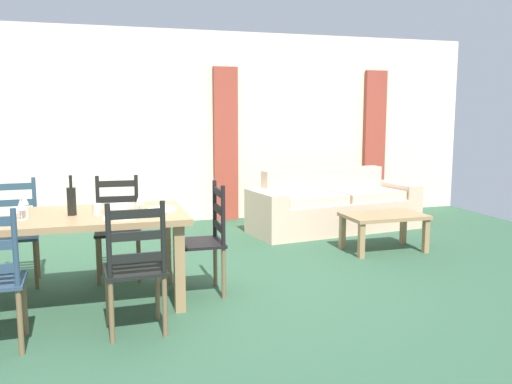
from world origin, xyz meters
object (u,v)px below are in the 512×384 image
coffee_cup_secondary (25,213)px  coffee_cup_primary (97,209)px  dining_chair_far_left (14,232)px  couch (332,208)px  dining_chair_head_east (206,239)px  wine_glass_far_left (24,200)px  dining_chair_far_right (118,228)px  wine_glass_near_left (21,205)px  coffee_table (384,220)px  dining_table (64,226)px  dining_chair_near_right (135,268)px  wine_glass_near_right (139,200)px  wine_bottle (72,200)px

coffee_cup_secondary → coffee_cup_primary: bearing=-1.5°
dining_chair_far_left → couch: size_ratio=0.41×
dining_chair_head_east → wine_glass_far_left: 1.49m
dining_chair_far_right → coffee_cup_secondary: dining_chair_far_right is taller
dining_chair_far_right → couch: size_ratio=0.41×
wine_glass_near_left → wine_glass_far_left: bearing=90.1°
wine_glass_far_left → couch: bearing=28.5°
wine_glass_near_left → dining_chair_far_right: bearing=48.3°
dining_chair_far_left → coffee_table: size_ratio=1.07×
dining_table → couch: 3.92m
dining_chair_head_east → wine_glass_near_left: size_ratio=5.96×
dining_chair_near_right → wine_glass_far_left: dining_chair_near_right is taller
dining_table → dining_chair_head_east: bearing=-0.2°
dining_chair_far_right → wine_glass_near_right: dining_chair_far_right is taller
dining_chair_far_right → coffee_table: (2.92, 0.16, -0.12)m
coffee_cup_secondary → wine_bottle: bearing=5.4°
coffee_table → wine_bottle: bearing=-164.8°
dining_chair_head_east → wine_glass_near_left: bearing=-175.4°
couch → dining_chair_near_right: bearing=-135.0°
coffee_table → dining_table: bearing=-165.5°
coffee_table → wine_glass_near_left: bearing=-164.9°
wine_glass_far_left → coffee_table: (3.66, 0.73, -0.51)m
wine_glass_near_left → coffee_cup_primary: (0.55, 0.05, -0.07)m
dining_chair_near_right → coffee_cup_primary: 0.76m
wine_glass_near_left → couch: wine_glass_near_left is taller
dining_chair_near_right → dining_chair_far_right: same height
coffee_cup_secondary → couch: bearing=31.0°
wine_glass_far_left → coffee_cup_primary: size_ratio=1.79×
dining_chair_near_right → couch: 3.98m
coffee_cup_secondary → couch: 4.20m
couch → dining_chair_head_east: bearing=-135.9°
wine_glass_far_left → dining_chair_head_east: bearing=-5.8°
dining_chair_near_right → wine_glass_far_left: (-0.78, 0.86, 0.38)m
dining_chair_far_left → coffee_cup_secondary: bearing=-77.2°
dining_chair_head_east → wine_glass_far_left: size_ratio=5.96×
wine_glass_far_left → coffee_table: wine_glass_far_left is taller
wine_glass_near_left → wine_glass_far_left: 0.26m
dining_chair_far_left → coffee_cup_primary: dining_chair_far_left is taller
dining_table → coffee_table: (3.37, 0.87, -0.31)m
dining_chair_far_right → couch: bearing=25.7°
dining_chair_near_right → coffee_cup_primary: bearing=109.8°
wine_glass_near_left → coffee_table: wine_glass_near_left is taller
dining_table → dining_chair_head_east: 1.15m
dining_chair_near_right → wine_glass_near_left: dining_chair_near_right is taller
dining_chair_head_east → dining_table: bearing=179.8°
dining_chair_far_left → wine_glass_near_left: bearing=-79.1°
wine_glass_near_left → wine_bottle: bearing=14.6°
dining_chair_near_right → wine_bottle: (-0.42, 0.70, 0.39)m
coffee_cup_primary → coffee_cup_secondary: bearing=178.5°
wine_bottle → couch: wine_bottle is taller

